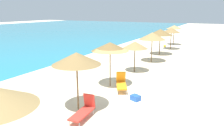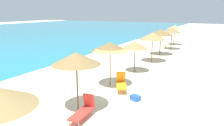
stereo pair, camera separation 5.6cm
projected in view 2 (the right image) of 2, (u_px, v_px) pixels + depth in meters
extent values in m
plane|color=beige|center=(115.00, 89.00, 13.91)|extent=(160.00, 160.00, 0.00)
cylinder|color=brown|center=(77.00, 86.00, 10.84)|extent=(0.08, 0.08, 2.47)
cone|color=olive|center=(76.00, 58.00, 10.52)|extent=(2.37, 2.37, 0.59)
cylinder|color=brown|center=(110.00, 68.00, 14.26)|extent=(0.07, 0.07, 2.50)
cone|color=olive|center=(110.00, 47.00, 13.95)|extent=(2.38, 2.38, 0.55)
cylinder|color=brown|center=(135.00, 59.00, 17.71)|extent=(0.08, 0.08, 2.06)
cone|color=#9E7F4C|center=(135.00, 45.00, 17.44)|extent=(2.04, 2.04, 0.57)
cylinder|color=brown|center=(152.00, 50.00, 21.21)|extent=(0.09, 0.09, 2.31)
cone|color=#9E7F4C|center=(153.00, 36.00, 20.90)|extent=(2.53, 2.53, 0.68)
cylinder|color=brown|center=(160.00, 44.00, 24.63)|extent=(0.10, 0.10, 2.34)
cone|color=olive|center=(161.00, 32.00, 24.32)|extent=(2.68, 2.68, 0.68)
cylinder|color=brown|center=(171.00, 40.00, 28.08)|extent=(0.09, 0.09, 2.29)
cone|color=olive|center=(172.00, 30.00, 27.78)|extent=(2.26, 2.26, 0.61)
cylinder|color=brown|center=(174.00, 36.00, 31.74)|extent=(0.09, 0.09, 2.45)
cone|color=tan|center=(175.00, 27.00, 31.43)|extent=(2.23, 2.23, 0.53)
cube|color=orange|center=(121.00, 86.00, 13.55)|extent=(1.57, 1.22, 0.07)
cube|color=orange|center=(121.00, 77.00, 14.14)|extent=(0.54, 0.66, 0.73)
cylinder|color=silver|center=(118.00, 92.00, 12.99)|extent=(0.04, 0.04, 0.31)
cylinder|color=silver|center=(126.00, 92.00, 12.99)|extent=(0.04, 0.04, 0.31)
cylinder|color=silver|center=(117.00, 85.00, 14.20)|extent=(0.04, 0.04, 0.31)
cylinder|color=silver|center=(125.00, 85.00, 14.20)|extent=(0.04, 0.04, 0.31)
cube|color=red|center=(82.00, 114.00, 9.98)|extent=(1.60, 0.71, 0.07)
cube|color=red|center=(89.00, 100.00, 10.56)|extent=(0.21, 0.58, 0.69)
cylinder|color=silver|center=(69.00, 123.00, 9.51)|extent=(0.04, 0.04, 0.27)
cylinder|color=silver|center=(79.00, 125.00, 9.34)|extent=(0.04, 0.04, 0.27)
cylinder|color=silver|center=(84.00, 110.00, 10.70)|extent=(0.04, 0.04, 0.27)
cylinder|color=silver|center=(93.00, 112.00, 10.53)|extent=(0.04, 0.04, 0.27)
sphere|color=yellow|center=(165.00, 46.00, 30.05)|extent=(0.33, 0.33, 0.33)
cube|color=blue|center=(135.00, 98.00, 12.18)|extent=(0.55, 0.61, 0.30)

